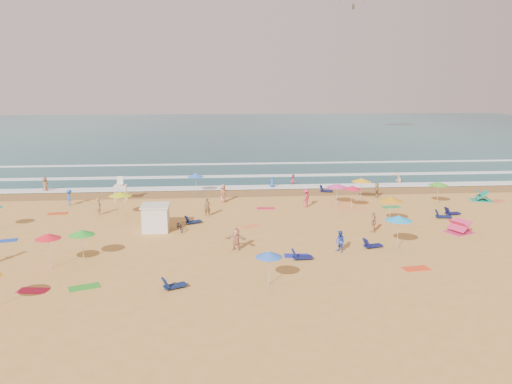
{
  "coord_description": "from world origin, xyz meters",
  "views": [
    {
      "loc": [
        -0.84,
        -39.86,
        11.51
      ],
      "look_at": [
        2.87,
        6.0,
        1.5
      ],
      "focal_mm": 35.0,
      "sensor_mm": 36.0,
      "label": 1
    }
  ],
  "objects": [
    {
      "name": "beach_umbrellas",
      "position": [
        0.6,
        -0.6,
        2.06
      ],
      "size": [
        48.02,
        29.06,
        0.73
      ],
      "color": "#1CA3F5",
      "rests_on": "ground"
    },
    {
      "name": "cabana_roof",
      "position": [
        -5.72,
        -0.96,
        2.06
      ],
      "size": [
        2.2,
        2.2,
        0.12
      ],
      "primitive_type": "cube",
      "color": "silver",
      "rests_on": "cabana"
    },
    {
      "name": "lifeguard_stand",
      "position": [
        -10.44,
        9.91,
        1.05
      ],
      "size": [
        1.2,
        1.2,
        2.1
      ],
      "primitive_type": null,
      "color": "white",
      "rests_on": "ground"
    },
    {
      "name": "beachgoers",
      "position": [
        -0.92,
        4.48,
        0.78
      ],
      "size": [
        47.82,
        24.49,
        2.09
      ],
      "color": "tan",
      "rests_on": "ground"
    },
    {
      "name": "cabana",
      "position": [
        -5.72,
        -0.96,
        1.0
      ],
      "size": [
        2.0,
        2.0,
        2.0
      ],
      "primitive_type": "cube",
      "color": "silver",
      "rests_on": "ground"
    },
    {
      "name": "wet_sand",
      "position": [
        0.0,
        12.5,
        0.01
      ],
      "size": [
        220.0,
        220.0,
        0.0
      ],
      "primitive_type": "plane",
      "color": "olive",
      "rests_on": "ground"
    },
    {
      "name": "surf_foam",
      "position": [
        0.0,
        21.32,
        0.1
      ],
      "size": [
        200.0,
        18.7,
        0.05
      ],
      "color": "white",
      "rests_on": "ground"
    },
    {
      "name": "bicycle",
      "position": [
        -3.82,
        -1.26,
        0.42
      ],
      "size": [
        1.06,
        1.68,
        0.84
      ],
      "primitive_type": "imported",
      "rotation": [
        0.0,
        0.0,
        0.34
      ],
      "color": "black",
      "rests_on": "ground"
    },
    {
      "name": "towels",
      "position": [
        1.28,
        -2.44,
        0.01
      ],
      "size": [
        45.69,
        20.39,
        0.03
      ],
      "color": "red",
      "rests_on": "ground"
    },
    {
      "name": "ocean",
      "position": [
        0.0,
        84.0,
        0.0
      ],
      "size": [
        220.0,
        140.0,
        0.18
      ],
      "primitive_type": "cube",
      "color": "#0C4756",
      "rests_on": "ground"
    },
    {
      "name": "ground",
      "position": [
        0.0,
        0.0,
        0.0
      ],
      "size": [
        220.0,
        220.0,
        0.0
      ],
      "primitive_type": "plane",
      "color": "gold",
      "rests_on": "ground"
    },
    {
      "name": "loungers",
      "position": [
        4.75,
        -2.84,
        0.17
      ],
      "size": [
        42.82,
        26.01,
        0.34
      ],
      "color": "#0E1947",
      "rests_on": "ground"
    },
    {
      "name": "popup_tents",
      "position": [
        22.01,
        1.81,
        0.6
      ],
      "size": [
        10.0,
        12.69,
        1.2
      ],
      "color": "#CD2D62",
      "rests_on": "ground"
    }
  ]
}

